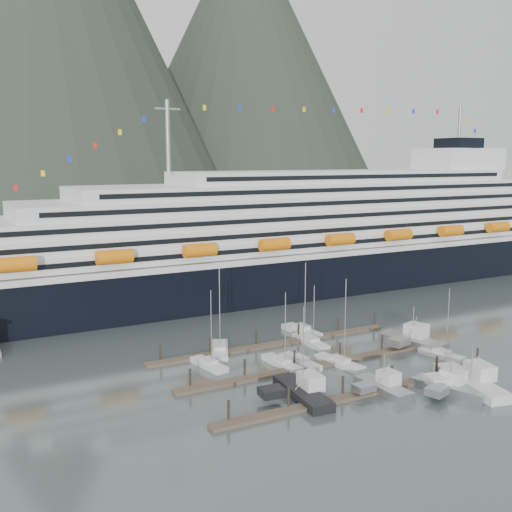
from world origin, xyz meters
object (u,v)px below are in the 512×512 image
object	(u,v)px
sailboat_c	(300,362)
trawler_a	(302,392)
sailboat_g	(311,342)
sailboat_h	(442,355)
sailboat_b	(282,364)
trawler_e	(412,340)
trawler_d	(449,387)
sailboat_e	(220,351)
sailboat_d	(340,363)
trawler_b	(383,387)
cruise_ship	(316,241)
trawler_c	(470,381)
sailboat_f	(302,331)
sailboat_a	(209,365)

from	to	relation	value
sailboat_c	trawler_a	distance (m)	13.76
sailboat_g	sailboat_h	distance (m)	22.88
sailboat_b	trawler_e	distance (m)	26.25
sailboat_c	trawler_d	bearing A→B (deg)	-153.20
sailboat_b	sailboat_e	distance (m)	12.28
sailboat_g	trawler_a	bearing A→B (deg)	146.45
sailboat_d	trawler_b	world-z (taller)	sailboat_d
cruise_ship	sailboat_d	distance (m)	62.50
sailboat_b	sailboat_d	distance (m)	9.48
sailboat_e	trawler_c	bearing A→B (deg)	-115.97
trawler_c	sailboat_f	bearing A→B (deg)	23.96
sailboat_f	trawler_c	distance (m)	35.67
sailboat_c	sailboat_d	size ratio (longest dim) A/B	0.69
sailboat_a	trawler_d	world-z (taller)	sailboat_a
trawler_b	trawler_a	bearing A→B (deg)	69.30
sailboat_d	sailboat_f	distance (m)	18.70
sailboat_d	sailboat_g	distance (m)	11.95
sailboat_a	trawler_b	size ratio (longest dim) A/B	1.37
sailboat_g	trawler_b	xyz separation A→B (m)	(-3.38, -23.94, 0.43)
sailboat_g	trawler_c	xyz separation A→B (m)	(9.26, -28.51, 0.53)
sailboat_a	sailboat_d	xyz separation A→B (m)	(19.16, -9.37, 0.00)
trawler_e	sailboat_d	bearing A→B (deg)	81.56
trawler_a	sailboat_g	bearing A→B (deg)	-31.00
sailboat_g	sailboat_b	bearing A→B (deg)	128.26
sailboat_h	trawler_e	size ratio (longest dim) A/B	0.98
sailboat_e	trawler_a	xyz separation A→B (m)	(1.96, -23.16, 0.45)
sailboat_c	sailboat_d	xyz separation A→B (m)	(5.54, -3.44, 0.02)
sailboat_a	sailboat_c	size ratio (longest dim) A/B	1.28
sailboat_h	sailboat_g	bearing A→B (deg)	32.02
trawler_a	trawler_d	xyz separation A→B (m)	(19.80, -8.51, -0.05)
sailboat_f	trawler_b	xyz separation A→B (m)	(-5.54, -30.38, 0.39)
sailboat_b	trawler_a	size ratio (longest dim) A/B	0.99
sailboat_c	trawler_c	distance (m)	26.33
sailboat_d	trawler_a	xyz separation A→B (m)	(-12.68, -8.31, 0.48)
trawler_d	trawler_e	xyz separation A→B (m)	(10.57, 19.15, 0.14)
trawler_c	trawler_d	distance (m)	4.25
sailboat_b	sailboat_f	world-z (taller)	sailboat_f
sailboat_a	sailboat_h	world-z (taller)	sailboat_a
sailboat_a	trawler_c	xyz separation A→B (m)	(30.52, -26.12, 0.51)
sailboat_c	sailboat_e	world-z (taller)	sailboat_e
trawler_d	trawler_b	bearing A→B (deg)	42.19
trawler_a	trawler_c	world-z (taller)	trawler_c
sailboat_c	sailboat_a	bearing A→B (deg)	61.26
sailboat_h	trawler_c	distance (m)	13.35
cruise_ship	trawler_d	world-z (taller)	cruise_ship
sailboat_g	trawler_e	distance (m)	18.23
sailboat_f	sailboat_g	world-z (taller)	sailboat_f
sailboat_h	trawler_b	xyz separation A→B (m)	(-18.95, -7.18, 0.42)
sailboat_a	sailboat_e	distance (m)	7.10
trawler_d	sailboat_e	bearing A→B (deg)	15.68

